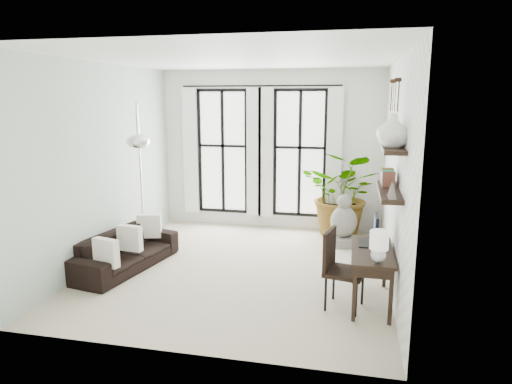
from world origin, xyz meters
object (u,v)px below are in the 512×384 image
(arc_lamp, at_px, (138,141))
(buddha, at_px, (344,224))
(desk, at_px, (372,254))
(desk_chair, at_px, (338,264))
(sofa, at_px, (125,251))
(plant, at_px, (344,194))

(arc_lamp, relative_size, buddha, 2.74)
(desk, xyz_separation_m, desk_chair, (-0.42, -0.14, -0.12))
(sofa, xyz_separation_m, plant, (3.31, 2.51, 0.55))
(sofa, bearing_deg, desk, -87.52)
(plant, relative_size, buddha, 1.75)
(sofa, distance_m, desk, 3.81)
(desk_chair, bearing_deg, sofa, -178.96)
(sofa, xyz_separation_m, buddha, (3.33, 1.90, 0.12))
(desk, xyz_separation_m, buddha, (-0.42, 2.43, -0.29))
(desk, bearing_deg, arc_lamp, 164.91)
(sofa, height_order, buddha, buddha)
(buddha, bearing_deg, arc_lamp, -155.87)
(desk_chair, relative_size, buddha, 1.06)
(sofa, relative_size, arc_lamp, 0.74)
(sofa, xyz_separation_m, desk_chair, (3.33, -0.66, 0.29))
(plant, distance_m, buddha, 0.75)
(sofa, xyz_separation_m, arc_lamp, (0.10, 0.46, 1.69))
(desk, height_order, arc_lamp, arc_lamp)
(plant, distance_m, arc_lamp, 3.97)
(desk, relative_size, buddha, 1.30)
(plant, height_order, desk, plant)
(desk_chair, bearing_deg, desk, 30.64)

